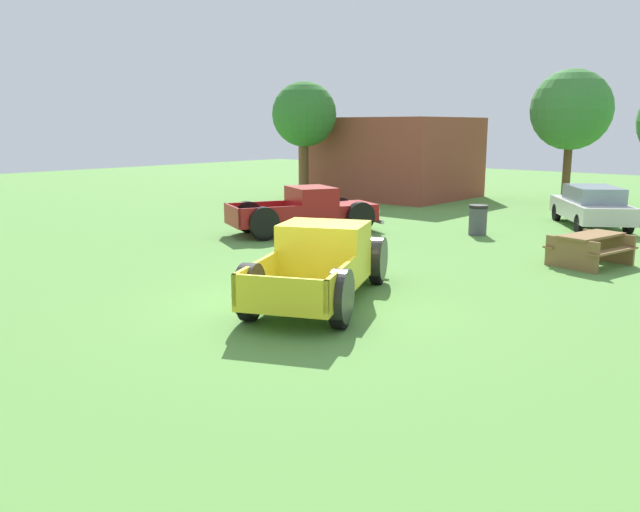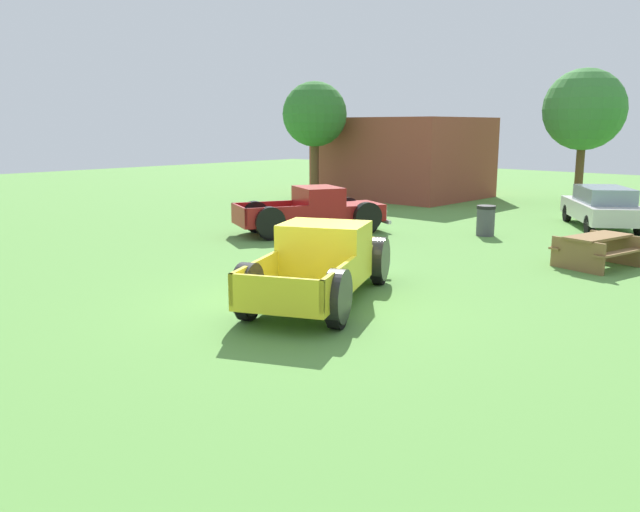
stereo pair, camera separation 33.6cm
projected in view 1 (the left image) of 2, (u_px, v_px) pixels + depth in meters
The scene contains 9 objects.
ground_plane at pixel (307, 306), 12.47m from camera, with size 80.00×80.00×0.00m, color #5B9342.
pickup_truck_foreground at pixel (325, 261), 13.04m from camera, with size 3.65×5.21×1.51m.
pickup_truck_behind_left at pixel (313, 211), 20.90m from camera, with size 3.64×5.11×1.48m.
sedan_distant_a at pixel (592, 206), 22.06m from camera, with size 3.81×4.40×1.40m.
picnic_table at pixel (590, 246), 16.02m from camera, with size 1.84×2.08×0.78m.
trash_can at pixel (478, 220), 20.49m from camera, with size 0.59×0.59×0.95m.
oak_tree_east at pixel (304, 115), 28.96m from camera, with size 2.88×2.88×5.35m.
oak_tree_west at pixel (571, 110), 28.54m from camera, with size 3.53×3.53×5.86m.
brick_pavilion at pixel (392, 157), 31.54m from camera, with size 6.99×5.87×3.78m.
Camera 1 is at (8.08, -8.93, 3.40)m, focal length 36.42 mm.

